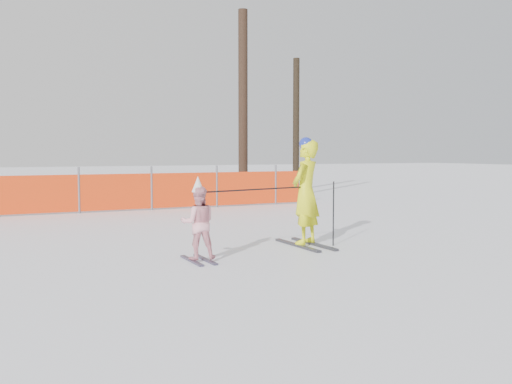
% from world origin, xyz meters
% --- Properties ---
extents(ground, '(120.00, 120.00, 0.00)m').
position_xyz_m(ground, '(0.00, 0.00, 0.00)').
color(ground, white).
rests_on(ground, ground).
extents(adult, '(0.80, 1.45, 1.91)m').
position_xyz_m(adult, '(1.09, 0.74, 0.96)').
color(adult, black).
rests_on(adult, ground).
extents(child, '(0.62, 0.87, 1.29)m').
position_xyz_m(child, '(-1.11, 0.23, 0.59)').
color(child, black).
rests_on(child, ground).
extents(ski_poles, '(2.54, 0.48, 1.14)m').
position_xyz_m(ski_poles, '(0.55, 0.50, 0.87)').
color(ski_poles, black).
rests_on(ski_poles, ground).
extents(safety_fence, '(14.86, 0.06, 1.25)m').
position_xyz_m(safety_fence, '(-2.27, 8.01, 0.56)').
color(safety_fence, '#595960').
rests_on(safety_fence, ground).
extents(tree_trunks, '(2.65, 0.61, 6.65)m').
position_xyz_m(tree_trunks, '(5.13, 10.74, 3.11)').
color(tree_trunks, black).
rests_on(tree_trunks, ground).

